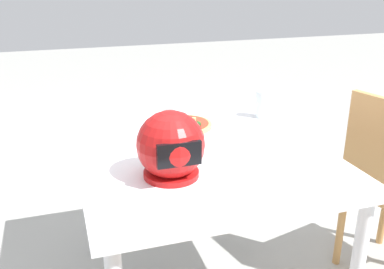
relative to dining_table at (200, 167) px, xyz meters
The scene contains 5 objects.
dining_table is the anchor object (origin of this frame).
pizza_plate 0.26m from the dining_table, 91.39° to the right, with size 0.32×0.32×0.01m, color white.
pizza 0.26m from the dining_table, 90.63° to the right, with size 0.25×0.25×0.05m.
motorcycle_helmet 0.33m from the dining_table, 48.40° to the left, with size 0.24×0.24×0.24m.
drinking_glass 0.53m from the dining_table, 145.16° to the right, with size 0.07×0.07×0.13m, color silver.
Camera 1 is at (0.52, 1.52, 1.39)m, focal length 40.75 mm.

